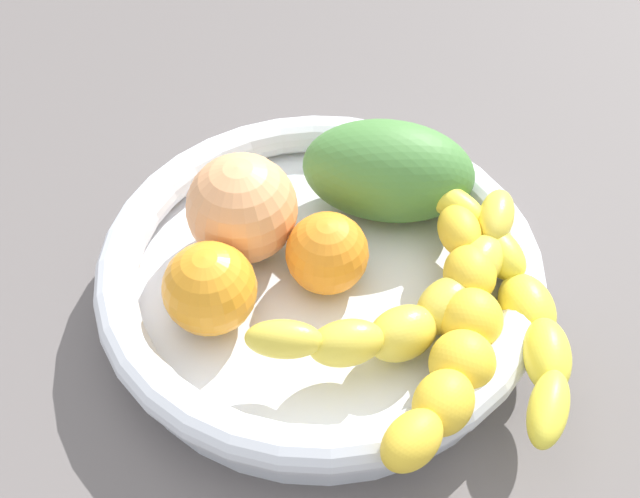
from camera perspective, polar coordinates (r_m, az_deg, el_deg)
name	(u,v)px	position (r cm, az deg, el deg)	size (l,w,h in cm)	color
kitchen_counter	(320,311)	(56.07, 0.00, -4.56)	(120.00, 120.00, 3.00)	#605A59
fruit_bowl	(320,275)	(52.85, 0.00, -1.89)	(29.98, 29.98, 5.04)	white
banana_draped_left	(457,335)	(47.54, 10.07, -6.27)	(6.88, 20.69, 4.42)	yellow
banana_draped_right	(516,301)	(50.17, 14.24, -3.74)	(12.79, 18.24, 4.64)	yellow
banana_arching_top	(416,303)	(48.59, 7.07, -3.96)	(13.80, 18.36, 4.47)	yellow
orange_front	(327,254)	(50.87, 0.51, -0.37)	(5.54, 5.54, 5.54)	orange
orange_mid_left	(210,289)	(49.18, -8.11, -2.90)	(6.03, 6.03, 6.03)	orange
mango_green	(388,171)	(55.37, 5.02, 5.73)	(12.26, 7.27, 7.31)	#4B863D
peach_blush	(242,209)	(52.53, -5.75, 2.98)	(7.59, 7.59, 7.59)	#F4A56A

